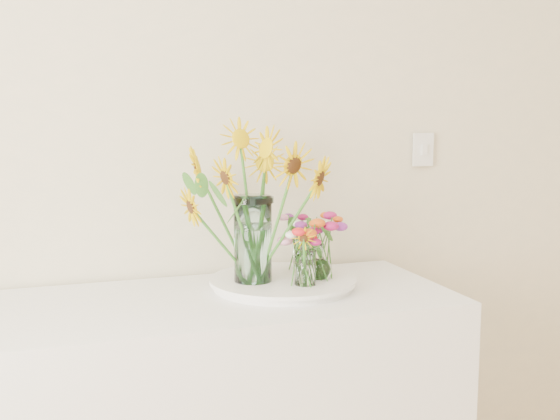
{
  "coord_description": "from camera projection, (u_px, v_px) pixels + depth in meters",
  "views": [
    {
      "loc": [
        -0.61,
        -0.01,
        1.45
      ],
      "look_at": [
        0.07,
        1.97,
        1.14
      ],
      "focal_mm": 45.0,
      "sensor_mm": 36.0,
      "label": 1
    }
  ],
  "objects": [
    {
      "name": "small_vase_b",
      "position": [
        319.0,
        262.0,
        2.15
      ],
      "size": [
        0.08,
        0.08,
        0.11
      ],
      "primitive_type": null,
      "rotation": [
        0.0,
        0.0,
        -0.03
      ],
      "color": "white",
      "rests_on": "tray"
    },
    {
      "name": "wildflower_posy_b",
      "position": [
        319.0,
        247.0,
        2.14
      ],
      "size": [
        0.2,
        0.2,
        0.2
      ],
      "primitive_type": null,
      "color": "#D45312",
      "rests_on": "tray"
    },
    {
      "name": "sunflower_bouquet",
      "position": [
        253.0,
        202.0,
        2.09
      ],
      "size": [
        0.83,
        0.83,
        0.5
      ],
      "primitive_type": null,
      "rotation": [
        0.0,
        0.0,
        -0.14
      ],
      "color": "#DAB204",
      "rests_on": "tray"
    },
    {
      "name": "wildflower_posy_c",
      "position": [
        304.0,
        239.0,
        2.26
      ],
      "size": [
        0.21,
        0.21,
        0.22
      ],
      "primitive_type": null,
      "color": "#D45312",
      "rests_on": "tray"
    },
    {
      "name": "tray",
      "position": [
        283.0,
        284.0,
        2.16
      ],
      "size": [
        0.43,
        0.43,
        0.02
      ],
      "primitive_type": "cylinder",
      "color": "white",
      "rests_on": "counter"
    },
    {
      "name": "wildflower_posy_a",
      "position": [
        305.0,
        254.0,
        2.06
      ],
      "size": [
        0.18,
        0.18,
        0.2
      ],
      "primitive_type": null,
      "color": "#D45312",
      "rests_on": "tray"
    },
    {
      "name": "mason_jar",
      "position": [
        253.0,
        239.0,
        2.11
      ],
      "size": [
        0.13,
        0.13,
        0.27
      ],
      "primitive_type": "cylinder",
      "rotation": [
        0.0,
        0.0,
        -0.14
      ],
      "color": "#BFEEEE",
      "rests_on": "tray"
    },
    {
      "name": "small_vase_a",
      "position": [
        305.0,
        268.0,
        2.07
      ],
      "size": [
        0.07,
        0.07,
        0.11
      ],
      "primitive_type": "cylinder",
      "rotation": [
        0.0,
        0.0,
        0.05
      ],
      "color": "white",
      "rests_on": "tray"
    },
    {
      "name": "small_vase_c",
      "position": [
        304.0,
        252.0,
        2.26
      ],
      "size": [
        0.09,
        0.09,
        0.13
      ],
      "primitive_type": "cylinder",
      "rotation": [
        0.0,
        0.0,
        -0.31
      ],
      "color": "white",
      "rests_on": "tray"
    }
  ]
}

